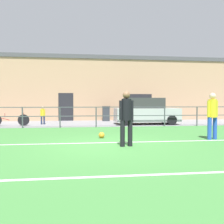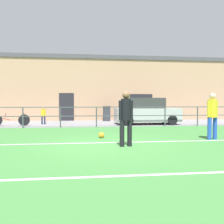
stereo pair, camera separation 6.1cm
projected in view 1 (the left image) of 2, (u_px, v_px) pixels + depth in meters
The scene contains 13 objects.
ground at pixel (108, 146), 8.03m from camera, with size 60.00×44.00×0.04m, color #42843D.
field_line_touchline at pixel (107, 143), 8.53m from camera, with size 36.00×0.11×0.00m, color white.
field_line_hash at pixel (129, 176), 4.67m from camera, with size 36.00×0.11×0.00m, color white.
pavement_strip at pixel (94, 123), 16.45m from camera, with size 48.00×5.00×0.02m, color gray.
perimeter_fence at pixel (96, 114), 13.94m from camera, with size 36.07×0.07×1.15m.
clubhouse_facade at pixel (91, 89), 20.02m from camera, with size 28.00×2.56×5.01m.
player_goalkeeper at pixel (126, 115), 7.79m from camera, with size 0.47×0.30×1.73m.
player_striker at pixel (212, 113), 9.28m from camera, with size 0.47×0.31×1.74m.
soccer_ball_match at pixel (102, 135), 9.64m from camera, with size 0.23×0.23×0.23m, color orange.
spectator_child at pixel (43, 114), 15.51m from camera, with size 0.29×0.20×1.12m.
parked_car_red at pixel (146, 112), 15.64m from camera, with size 3.98×1.80×1.65m.
bicycle_parked_1 at pixel (10, 120), 14.50m from camera, with size 2.22×0.04×0.76m.
trash_bin_0 at pixel (106, 114), 18.33m from camera, with size 0.53×0.45×1.09m.
Camera 1 is at (-0.92, -7.93, 1.38)m, focal length 39.79 mm.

